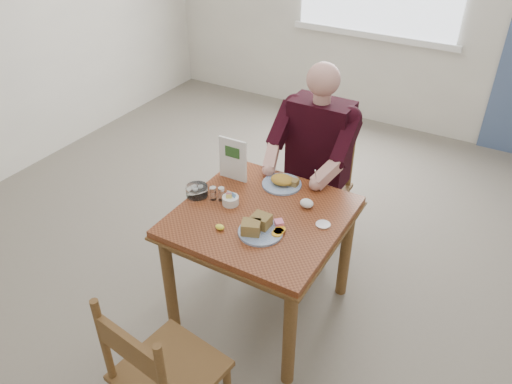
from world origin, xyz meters
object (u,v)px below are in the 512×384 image
Objects in this scene: diner at (315,150)px; near_plate at (259,227)px; chair_near at (162,376)px; far_plate at (283,182)px; table at (261,229)px; chair_far at (317,186)px.

diner is 4.77× the size of near_plate.
chair_near reaches higher than near_plate.
chair_near is at bearing -92.12° from near_plate.
far_plate is (-0.07, 1.28, 0.30)m from chair_near.
diner reaches higher than chair_near.
near_plate is at bearing -64.50° from table.
far_plate is (-0.03, -0.39, -0.04)m from diner.
chair_near is at bearing -88.61° from diner.
chair_far is 0.34m from diner.
near_plate reaches higher than far_plate.
chair_near is 3.27× the size of near_plate.
chair_near is 0.69× the size of diner.
far_plate is at bearing 95.60° from table.
diner is 0.86m from near_plate.
near_plate is 0.47m from far_plate.
table is 0.97× the size of chair_near.
far_plate is at bearing -94.50° from diner.
near_plate is (0.07, -0.86, -0.03)m from diner.
chair_near is (0.04, -1.76, 0.00)m from chair_far.
chair_far is at bearing 90.01° from diner.
diner reaches higher than far_plate.
diner is at bearing 90.00° from table.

